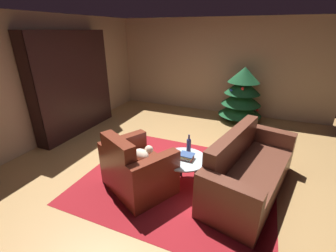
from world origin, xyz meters
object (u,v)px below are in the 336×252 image
(couch_red, at_px, (248,171))
(coffee_table, at_px, (184,161))
(decorated_tree, at_px, (242,95))
(book_stack_on_table, at_px, (186,156))
(bottle_on_table, at_px, (189,146))
(armchair_red, at_px, (137,170))
(bookshelf_unit, at_px, (77,83))

(couch_red, height_order, coffee_table, couch_red)
(couch_red, xyz_separation_m, decorated_tree, (-0.44, 2.89, 0.40))
(book_stack_on_table, relative_size, bottle_on_table, 0.70)
(armchair_red, xyz_separation_m, book_stack_on_table, (0.64, 0.39, 0.16))
(armchair_red, xyz_separation_m, decorated_tree, (1.09, 3.52, 0.38))
(coffee_table, bearing_deg, decorated_tree, 81.30)
(bookshelf_unit, bearing_deg, book_stack_on_table, -20.33)
(bookshelf_unit, bearing_deg, couch_red, -12.61)
(armchair_red, height_order, couch_red, armchair_red)
(armchair_red, distance_m, decorated_tree, 3.71)
(bookshelf_unit, relative_size, bottle_on_table, 7.22)
(couch_red, xyz_separation_m, coffee_table, (-0.92, -0.24, 0.10))
(book_stack_on_table, xyz_separation_m, bottle_on_table, (-0.03, 0.19, 0.08))
(bookshelf_unit, xyz_separation_m, coffee_table, (2.96, -1.11, -0.71))
(bookshelf_unit, bearing_deg, coffee_table, -20.58)
(armchair_red, distance_m, coffee_table, 0.72)
(coffee_table, xyz_separation_m, decorated_tree, (0.48, 3.14, 0.30))
(book_stack_on_table, relative_size, decorated_tree, 0.15)
(couch_red, bearing_deg, armchair_red, -157.52)
(bottle_on_table, distance_m, decorated_tree, 2.99)
(coffee_table, bearing_deg, couch_red, 14.84)
(coffee_table, height_order, decorated_tree, decorated_tree)
(bookshelf_unit, distance_m, bottle_on_table, 3.16)
(couch_red, distance_m, book_stack_on_table, 0.93)
(coffee_table, relative_size, bottle_on_table, 2.24)
(armchair_red, distance_m, book_stack_on_table, 0.77)
(couch_red, distance_m, decorated_tree, 2.95)
(coffee_table, bearing_deg, book_stack_on_table, 1.61)
(bookshelf_unit, height_order, armchair_red, bookshelf_unit)
(bookshelf_unit, xyz_separation_m, bottle_on_table, (2.97, -0.92, -0.55))
(couch_red, distance_m, bottle_on_table, 0.95)
(book_stack_on_table, distance_m, decorated_tree, 3.17)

